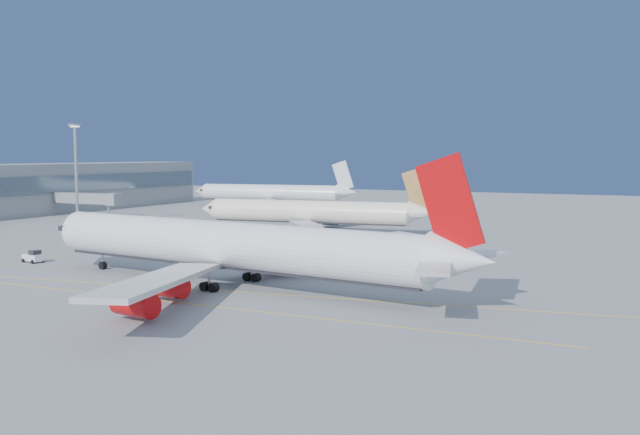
# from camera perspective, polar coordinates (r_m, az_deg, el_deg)

# --- Properties ---
(ground) EXTENTS (500.00, 500.00, 0.00)m
(ground) POSITION_cam_1_polar(r_m,az_deg,el_deg) (101.87, -7.90, -5.13)
(ground) COLOR slate
(ground) RESTS_ON ground
(terminal) EXTENTS (18.40, 110.00, 15.00)m
(terminal) POSITION_cam_1_polar(r_m,az_deg,el_deg) (239.96, -19.61, 2.31)
(terminal) COLOR gray
(terminal) RESTS_ON ground
(jet_bridge) EXTENTS (23.60, 3.60, 6.90)m
(jet_bridge) POSITION_cam_1_polar(r_m,az_deg,el_deg) (215.53, -17.97, 1.45)
(jet_bridge) COLOR gray
(jet_bridge) RESTS_ON ground
(taxiway_lines) EXTENTS (118.86, 140.00, 0.02)m
(taxiway_lines) POSITION_cam_1_polar(r_m,az_deg,el_deg) (115.46, -12.25, -3.98)
(taxiway_lines) COLOR #E3A70C
(taxiway_lines) RESTS_ON ground
(airliner_virgin) EXTENTS (73.84, 65.87, 18.22)m
(airliner_virgin) POSITION_cam_1_polar(r_m,az_deg,el_deg) (97.45, -6.90, -2.32)
(airliner_virgin) COLOR white
(airliner_virgin) RESTS_ON ground
(airliner_etihad) EXTENTS (57.88, 53.12, 15.11)m
(airliner_etihad) POSITION_cam_1_polar(r_m,az_deg,el_deg) (164.73, -0.53, 0.44)
(airliner_etihad) COLOR #F2E3CE
(airliner_etihad) RESTS_ON ground
(airliner_third) EXTENTS (59.30, 54.26, 15.91)m
(airliner_third) POSITION_cam_1_polar(r_m,az_deg,el_deg) (242.21, -3.76, 1.98)
(airliner_third) COLOR white
(airliner_third) RESTS_ON ground
(pushback_tug) EXTENTS (3.89, 2.69, 2.06)m
(pushback_tug) POSITION_cam_1_polar(r_m,az_deg,el_deg) (127.95, -21.95, -2.93)
(pushback_tug) COLOR white
(pushback_tug) RESTS_ON ground
(light_mast) EXTENTS (2.20, 2.20, 25.46)m
(light_mast) POSITION_cam_1_polar(r_m,az_deg,el_deg) (188.78, -18.95, 3.93)
(light_mast) COLOR gray
(light_mast) RESTS_ON ground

